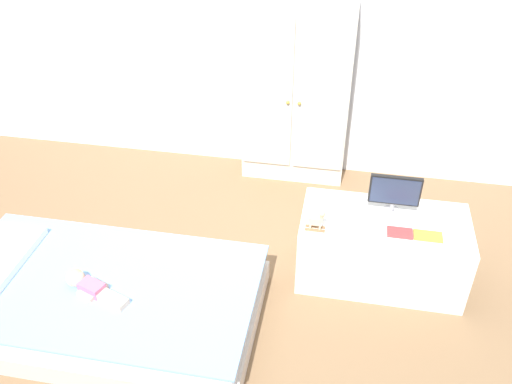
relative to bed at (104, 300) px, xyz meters
name	(u,v)px	position (x,y,z in m)	size (l,w,h in m)	color
ground_plane	(214,302)	(0.56, 0.22, -0.13)	(10.00, 10.00, 0.02)	brown
bed	(104,300)	(0.00, 0.00, 0.00)	(1.69, 0.95, 0.25)	beige
doll	(86,284)	(-0.05, -0.05, 0.16)	(0.38, 0.20, 0.10)	#D6668E
wardrobe	(296,95)	(0.83, 1.63, 0.55)	(0.76, 0.27, 1.34)	white
tv_stand	(381,249)	(1.49, 0.60, 0.09)	(0.95, 0.49, 0.43)	silver
tv_monitor	(395,192)	(1.52, 0.69, 0.44)	(0.29, 0.10, 0.24)	#99999E
rocking_horse_toy	(317,220)	(1.11, 0.44, 0.37)	(0.11, 0.04, 0.13)	#8E6642
book_red	(400,233)	(1.56, 0.49, 0.31)	(0.14, 0.09, 0.01)	#CC3838
book_orange	(428,236)	(1.71, 0.49, 0.31)	(0.15, 0.09, 0.01)	orange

